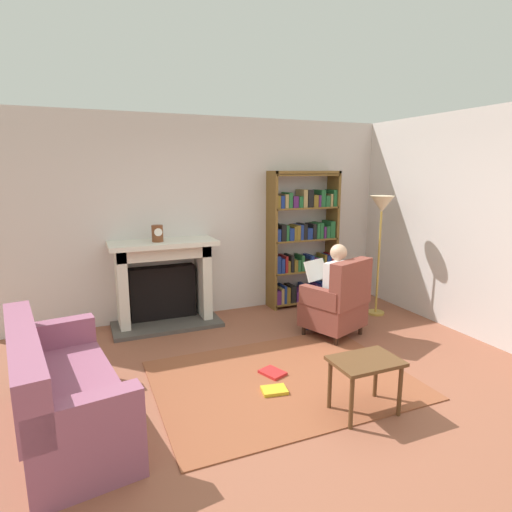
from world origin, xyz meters
TOP-DOWN VIEW (x-y plane):
  - ground at (0.00, 0.00)m, footprint 14.00×14.00m
  - back_wall at (0.00, 2.55)m, footprint 5.60×0.10m
  - side_wall_right at (2.65, 1.25)m, footprint 0.10×5.20m
  - area_rug at (0.00, 0.30)m, footprint 2.40×1.80m
  - fireplace at (-0.74, 2.30)m, footprint 1.37×0.64m
  - mantel_clock at (-0.81, 2.20)m, footprint 0.14×0.14m
  - bookshelf at (1.33, 2.33)m, footprint 1.05×0.32m
  - armchair_reading at (1.11, 1.04)m, footprint 0.82×0.81m
  - seated_reader at (1.06, 1.15)m, footprint 0.49×0.59m
  - sofa_floral at (-1.93, 0.24)m, footprint 0.97×1.79m
  - side_table at (0.38, -0.45)m, footprint 0.56×0.39m
  - scattered_books at (-0.11, 0.27)m, footprint 0.38×0.57m
  - floor_lamp at (2.07, 1.52)m, footprint 0.32×0.32m

SIDE VIEW (x-z plane):
  - ground at x=0.00m, z-range 0.00..0.00m
  - area_rug at x=0.00m, z-range 0.00..0.01m
  - scattered_books at x=-0.11m, z-range 0.01..0.04m
  - sofa_floral at x=-1.93m, z-range -0.10..0.75m
  - side_table at x=0.38m, z-range 0.16..0.63m
  - armchair_reading at x=1.11m, z-range -0.06..0.91m
  - fireplace at x=-0.74m, z-range 0.03..1.15m
  - seated_reader at x=1.06m, z-range 0.05..1.19m
  - bookshelf at x=1.33m, z-range -0.04..1.94m
  - mantel_clock at x=-0.81m, z-range 1.12..1.32m
  - back_wall at x=0.00m, z-range 0.00..2.70m
  - side_wall_right at x=2.65m, z-range 0.00..2.70m
  - floor_lamp at x=2.07m, z-range 0.57..2.23m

